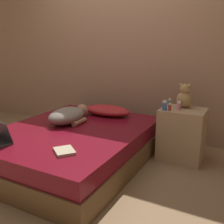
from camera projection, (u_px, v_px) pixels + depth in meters
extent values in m
plane|color=#937551|center=(74.00, 161.00, 3.01)|extent=(12.00, 12.00, 0.00)
cube|color=tan|center=(122.00, 44.00, 3.73)|extent=(8.00, 0.06, 2.60)
cube|color=brown|center=(74.00, 152.00, 2.98)|extent=(1.52, 1.90, 0.23)
cube|color=maroon|center=(73.00, 136.00, 2.93)|extent=(1.49, 1.86, 0.17)
cube|color=tan|center=(182.00, 134.00, 3.01)|extent=(0.49, 0.41, 0.60)
ellipsoid|color=red|center=(107.00, 110.00, 3.45)|extent=(0.64, 0.35, 0.12)
ellipsoid|color=gray|center=(67.00, 116.00, 3.09)|extent=(0.36, 0.53, 0.18)
sphere|color=#A87556|center=(82.00, 110.00, 3.37)|extent=(0.16, 0.16, 0.16)
cylinder|color=#A87556|center=(79.00, 122.00, 3.06)|extent=(0.07, 0.23, 0.06)
cube|color=#333338|center=(1.00, 130.00, 2.50)|extent=(0.32, 0.13, 0.20)
cube|color=black|center=(1.00, 130.00, 2.50)|extent=(0.29, 0.11, 0.17)
sphere|color=tan|center=(184.00, 100.00, 2.99)|extent=(0.18, 0.18, 0.18)
sphere|color=tan|center=(185.00, 89.00, 2.96)|extent=(0.12, 0.12, 0.12)
sphere|color=tan|center=(181.00, 85.00, 2.97)|extent=(0.05, 0.05, 0.05)
sphere|color=tan|center=(189.00, 86.00, 2.93)|extent=(0.05, 0.05, 0.05)
cylinder|color=pink|center=(179.00, 107.00, 2.88)|extent=(0.04, 0.04, 0.08)
cylinder|color=white|center=(179.00, 102.00, 2.87)|extent=(0.04, 0.04, 0.02)
cylinder|color=#3D8E4C|center=(169.00, 104.00, 3.01)|extent=(0.03, 0.03, 0.08)
cylinder|color=white|center=(170.00, 100.00, 3.00)|extent=(0.03, 0.03, 0.02)
cylinder|color=#B72D2D|center=(170.00, 107.00, 2.88)|extent=(0.03, 0.03, 0.06)
cylinder|color=white|center=(170.00, 104.00, 2.87)|extent=(0.03, 0.03, 0.02)
cylinder|color=#3866B2|center=(164.00, 106.00, 2.88)|extent=(0.05, 0.05, 0.08)
cylinder|color=white|center=(165.00, 102.00, 2.87)|extent=(0.05, 0.05, 0.02)
cube|color=#C6B793|center=(64.00, 151.00, 2.27)|extent=(0.25, 0.24, 0.02)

